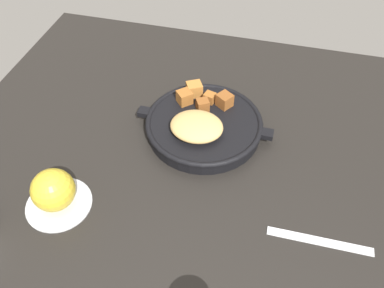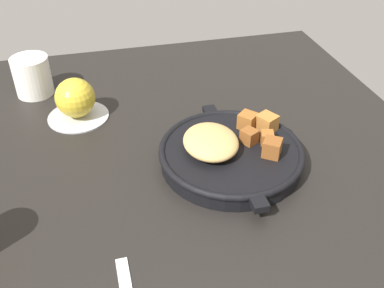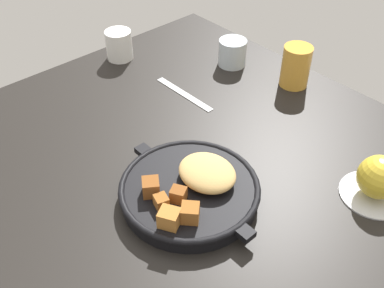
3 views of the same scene
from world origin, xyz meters
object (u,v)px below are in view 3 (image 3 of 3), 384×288
(white_creamer_pitcher, at_px, (119,45))
(water_glass_short, at_px, (232,53))
(red_apple, at_px, (380,177))
(cast_iron_skillet, at_px, (191,189))
(juice_glass_amber, at_px, (296,66))
(butter_knife, at_px, (184,94))

(white_creamer_pitcher, relative_size, water_glass_short, 1.07)
(white_creamer_pitcher, xyz_separation_m, water_glass_short, (0.22, 0.19, -0.00))
(white_creamer_pitcher, height_order, water_glass_short, white_creamer_pitcher)
(red_apple, xyz_separation_m, white_creamer_pitcher, (-0.71, -0.06, -0.01))
(red_apple, bearing_deg, water_glass_short, 164.20)
(water_glass_short, bearing_deg, cast_iron_skillet, -54.48)
(red_apple, bearing_deg, juice_glass_amber, 150.93)
(cast_iron_skillet, xyz_separation_m, juice_glass_amber, (-0.11, 0.43, 0.03))
(red_apple, relative_size, white_creamer_pitcher, 1.04)
(cast_iron_skillet, height_order, red_apple, red_apple)
(cast_iron_skillet, distance_m, red_apple, 0.33)
(red_apple, xyz_separation_m, juice_glass_amber, (-0.33, 0.18, 0.00))
(cast_iron_skillet, relative_size, white_creamer_pitcher, 3.89)
(red_apple, height_order, juice_glass_amber, juice_glass_amber)
(cast_iron_skillet, xyz_separation_m, white_creamer_pitcher, (-0.49, 0.19, 0.01))
(butter_knife, height_order, juice_glass_amber, juice_glass_amber)
(butter_knife, relative_size, water_glass_short, 2.56)
(white_creamer_pitcher, bearing_deg, butter_knife, 3.07)
(cast_iron_skillet, xyz_separation_m, red_apple, (0.21, 0.25, 0.02))
(water_glass_short, bearing_deg, white_creamer_pitcher, -138.18)
(water_glass_short, bearing_deg, juice_glass_amber, 14.61)
(cast_iron_skillet, bearing_deg, water_glass_short, 125.52)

